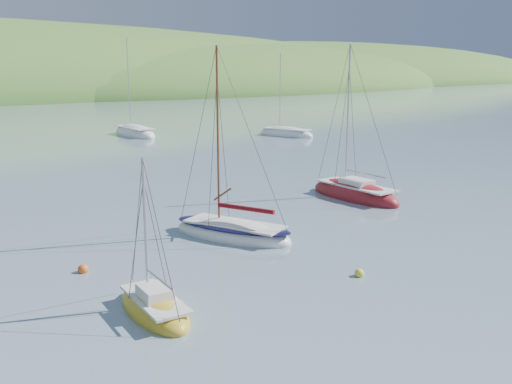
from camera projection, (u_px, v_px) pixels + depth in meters
ground at (366, 279)px, 23.88m from camera, size 700.00×700.00×0.00m
daysailer_white at (232, 232)px, 29.62m from camera, size 4.99×7.19×10.40m
sloop_red at (355, 195)px, 38.28m from camera, size 2.59×7.42×10.95m
sailboat_yellow at (155, 308)px, 20.59m from camera, size 2.21×4.76×6.14m
distant_sloop_b at (135, 134)px, 71.80m from camera, size 3.30×9.19×13.08m
distant_sloop_d at (286, 134)px, 71.41m from camera, size 4.92×8.15×10.97m
mooring_buoys at (258, 243)px, 28.26m from camera, size 22.35×11.07×0.47m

